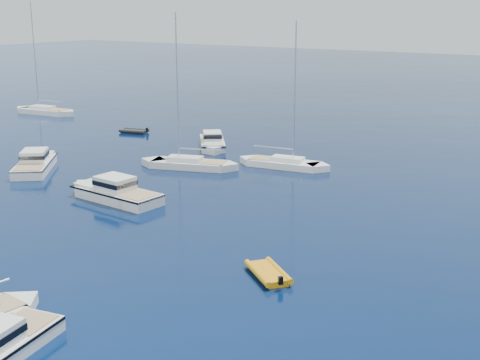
{
  "coord_description": "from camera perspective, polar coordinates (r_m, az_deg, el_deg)",
  "views": [
    {
      "loc": [
        25.12,
        -13.61,
        14.94
      ],
      "look_at": [
        -1.22,
        25.85,
        2.2
      ],
      "focal_mm": 48.59,
      "sensor_mm": 36.0,
      "label": 1
    }
  ],
  "objects": [
    {
      "name": "motor_cruiser_centre",
      "position": [
        52.76,
        -10.98,
        -1.7
      ],
      "size": [
        9.65,
        3.57,
        2.49
      ],
      "primitive_type": null,
      "rotation": [
        0.0,
        0.0,
        1.5
      ],
      "color": "silver",
      "rests_on": "ground"
    },
    {
      "name": "motor_cruiser_far_l",
      "position": [
        64.28,
        -17.47,
        0.89
      ],
      "size": [
        8.21,
        9.11,
        2.47
      ],
      "primitive_type": null,
      "rotation": [
        0.0,
        0.0,
        0.69
      ],
      "color": "white",
      "rests_on": "ground"
    },
    {
      "name": "motor_cruiser_horizon",
      "position": [
        70.97,
        -2.44,
        2.87
      ],
      "size": [
        7.31,
        8.21,
        2.22
      ],
      "primitive_type": null,
      "rotation": [
        0.0,
        0.0,
        3.82
      ],
      "color": "silver",
      "rests_on": "ground"
    },
    {
      "name": "sailboat_mid_l",
      "position": [
        62.19,
        -4.48,
        1.08
      ],
      "size": [
        10.48,
        5.87,
        14.96
      ],
      "primitive_type": null,
      "rotation": [
        0.0,
        0.0,
        1.91
      ],
      "color": "silver",
      "rests_on": "ground"
    },
    {
      "name": "sailboat_centre",
      "position": [
        62.4,
        3.85,
        1.14
      ],
      "size": [
        9.93,
        3.98,
        14.19
      ],
      "primitive_type": null,
      "rotation": [
        0.0,
        0.0,
        4.87
      ],
      "color": "white",
      "rests_on": "ground"
    },
    {
      "name": "sailboat_far_l",
      "position": [
        97.61,
        -16.74,
        5.59
      ],
      "size": [
        11.28,
        4.2,
        16.19
      ],
      "primitive_type": null,
      "rotation": [
        0.0,
        0.0,
        1.69
      ],
      "color": "white",
      "rests_on": "ground"
    },
    {
      "name": "tender_yellow",
      "position": [
        37.51,
        2.48,
        -8.46
      ],
      "size": [
        4.15,
        3.83,
        0.95
      ],
      "primitive_type": null,
      "rotation": [
        0.0,
        0.0,
        0.92
      ],
      "color": "orange",
      "rests_on": "ground"
    },
    {
      "name": "tender_grey_far",
      "position": [
        80.2,
        -9.28,
        4.1
      ],
      "size": [
        3.89,
        2.79,
        0.95
      ],
      "primitive_type": null,
      "rotation": [
        0.0,
        0.0,
        1.84
      ],
      "color": "black",
      "rests_on": "ground"
    }
  ]
}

